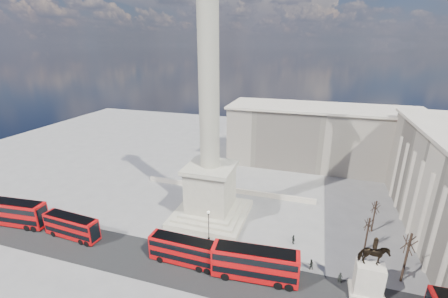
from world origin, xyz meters
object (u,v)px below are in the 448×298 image
at_px(pedestrian_standing, 311,264).
at_px(red_bus_a, 72,226).
at_px(pedestrian_walking, 340,278).
at_px(nelsons_column, 210,155).
at_px(red_bus_e, 15,213).
at_px(red_bus_b, 184,250).
at_px(red_bus_c, 255,264).
at_px(pedestrian_crossing, 293,239).
at_px(equestrian_statue, 369,275).
at_px(victorian_lamp, 209,223).

bearing_deg(pedestrian_standing, red_bus_a, -10.33).
xyz_separation_m(pedestrian_walking, pedestrian_standing, (-4.08, 1.82, -0.04)).
height_order(nelsons_column, red_bus_e, nelsons_column).
xyz_separation_m(red_bus_b, pedestrian_standing, (18.82, 4.47, -1.44)).
height_order(pedestrian_walking, pedestrian_standing, pedestrian_walking).
height_order(red_bus_b, red_bus_e, red_bus_e).
xyz_separation_m(red_bus_c, red_bus_e, (-45.66, 0.18, -0.02)).
height_order(red_bus_a, red_bus_e, red_bus_e).
distance_m(red_bus_c, pedestrian_crossing, 11.04).
relative_size(nelsons_column, equestrian_statue, 5.47).
distance_m(red_bus_b, pedestrian_standing, 19.39).
bearing_deg(pedestrian_crossing, pedestrian_walking, -164.49).
height_order(nelsons_column, pedestrian_crossing, nelsons_column).
xyz_separation_m(red_bus_c, victorian_lamp, (-9.56, 6.63, 0.75)).
bearing_deg(equestrian_statue, red_bus_e, -178.55).
bearing_deg(red_bus_c, pedestrian_walking, 8.26).
distance_m(equestrian_statue, pedestrian_walking, 4.18).
bearing_deg(victorian_lamp, pedestrian_crossing, 12.93).
height_order(nelsons_column, equestrian_statue, nelsons_column).
bearing_deg(pedestrian_standing, red_bus_c, 13.80).
height_order(equestrian_statue, pedestrian_walking, equestrian_statue).
height_order(red_bus_b, pedestrian_walking, red_bus_b).
bearing_deg(red_bus_b, nelsons_column, 94.18).
height_order(red_bus_b, red_bus_c, red_bus_c).
bearing_deg(red_bus_a, pedestrian_walking, 7.24).
bearing_deg(pedestrian_crossing, nelsons_column, 46.54).
relative_size(red_bus_c, victorian_lamp, 2.18).
height_order(red_bus_e, pedestrian_standing, red_bus_e).
bearing_deg(pedestrian_walking, red_bus_e, -167.36).
relative_size(red_bus_c, pedestrian_walking, 6.92).
height_order(victorian_lamp, pedestrian_walking, victorian_lamp).
distance_m(nelsons_column, equestrian_statue, 31.23).
distance_m(pedestrian_walking, pedestrian_standing, 4.46).
relative_size(red_bus_b, pedestrian_standing, 6.27).
distance_m(pedestrian_standing, pedestrian_crossing, 6.22).
bearing_deg(red_bus_b, victorian_lamp, 77.78).
bearing_deg(nelsons_column, red_bus_c, -50.00).
bearing_deg(pedestrian_standing, red_bus_b, -3.06).
bearing_deg(pedestrian_standing, red_bus_e, -11.84).
bearing_deg(pedestrian_walking, red_bus_c, -157.13).
bearing_deg(red_bus_e, red_bus_b, -5.53).
height_order(red_bus_c, red_bus_e, red_bus_c).
height_order(red_bus_b, victorian_lamp, victorian_lamp).
relative_size(red_bus_c, pedestrian_crossing, 7.16).
height_order(red_bus_c, victorian_lamp, victorian_lamp).
xyz_separation_m(red_bus_a, red_bus_e, (-13.01, 0.02, 0.38)).
bearing_deg(equestrian_statue, red_bus_b, -176.24).
height_order(red_bus_e, pedestrian_crossing, red_bus_e).
height_order(red_bus_c, equestrian_statue, equestrian_statue).
relative_size(equestrian_statue, pedestrian_walking, 5.02).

